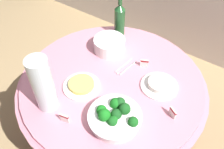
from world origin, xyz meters
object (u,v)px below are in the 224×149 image
(plate_stack, at_px, (109,45))
(food_plate_rice, at_px, (159,85))
(broccoli_bowl, at_px, (115,117))
(decorative_fruit_vase, at_px, (43,87))
(label_placard_front, at_px, (144,63))
(wine_bottle, at_px, (120,19))
(food_plate_noodles, at_px, (81,85))
(label_placard_rear, at_px, (173,112))
(label_placard_mid, at_px, (64,118))
(serving_tongs, at_px, (125,67))

(plate_stack, distance_m, food_plate_rice, 0.44)
(plate_stack, bearing_deg, broccoli_bowl, -52.42)
(decorative_fruit_vase, xyz_separation_m, label_placard_front, (0.29, 0.56, -0.12))
(plate_stack, relative_size, wine_bottle, 0.62)
(decorative_fruit_vase, xyz_separation_m, food_plate_rice, (0.44, 0.46, -0.14))
(food_plate_noodles, relative_size, label_placard_rear, 4.00)
(label_placard_mid, relative_size, label_placard_rear, 1.00)
(decorative_fruit_vase, distance_m, serving_tongs, 0.54)
(plate_stack, height_order, label_placard_mid, plate_stack)
(food_plate_noodles, xyz_separation_m, label_placard_mid, (0.08, -0.23, 0.02))
(food_plate_noodles, distance_m, label_placard_front, 0.42)
(food_plate_noodles, height_order, label_placard_mid, label_placard_mid)
(decorative_fruit_vase, bearing_deg, label_placard_mid, -11.61)
(serving_tongs, height_order, food_plate_rice, food_plate_rice)
(label_placard_rear, bearing_deg, label_placard_mid, -142.25)
(food_plate_rice, relative_size, label_placard_rear, 4.00)
(broccoli_bowl, relative_size, food_plate_noodles, 1.27)
(wine_bottle, height_order, serving_tongs, wine_bottle)
(plate_stack, bearing_deg, food_plate_rice, -13.82)
(broccoli_bowl, bearing_deg, label_placard_front, 99.59)
(broccoli_bowl, height_order, label_placard_front, broccoli_bowl)
(plate_stack, relative_size, food_plate_rice, 0.95)
(label_placard_mid, bearing_deg, decorative_fruit_vase, 168.39)
(food_plate_noodles, bearing_deg, wine_bottle, 99.88)
(label_placard_front, distance_m, label_placard_mid, 0.61)
(food_plate_rice, bearing_deg, wine_bottle, 148.06)
(broccoli_bowl, bearing_deg, food_plate_noodles, 163.58)
(decorative_fruit_vase, height_order, serving_tongs, decorative_fruit_vase)
(serving_tongs, distance_m, label_placard_mid, 0.52)
(food_plate_rice, height_order, label_placard_front, label_placard_front)
(label_placard_mid, height_order, label_placard_rear, same)
(plate_stack, height_order, serving_tongs, plate_stack)
(broccoli_bowl, xyz_separation_m, label_placard_mid, (-0.22, -0.15, -0.01))
(food_plate_rice, distance_m, label_placard_rear, 0.21)
(plate_stack, xyz_separation_m, label_placard_mid, (0.13, -0.60, -0.01))
(broccoli_bowl, relative_size, decorative_fruit_vase, 0.82)
(plate_stack, height_order, label_placard_front, plate_stack)
(serving_tongs, xyz_separation_m, label_placard_mid, (-0.05, -0.51, 0.03))
(plate_stack, bearing_deg, serving_tongs, -25.65)
(label_placard_front, bearing_deg, label_placard_mid, -103.43)
(decorative_fruit_vase, distance_m, label_placard_mid, 0.19)
(wine_bottle, distance_m, food_plate_noodles, 0.57)
(decorative_fruit_vase, relative_size, food_plate_noodles, 1.55)
(food_plate_rice, height_order, label_placard_rear, label_placard_rear)
(plate_stack, bearing_deg, label_placard_mid, -77.65)
(wine_bottle, xyz_separation_m, label_placard_mid, (0.17, -0.79, -0.10))
(decorative_fruit_vase, relative_size, label_placard_front, 6.18)
(serving_tongs, bearing_deg, decorative_fruit_vase, -111.90)
(serving_tongs, bearing_deg, wine_bottle, 128.98)
(food_plate_rice, height_order, food_plate_noodles, food_plate_rice)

